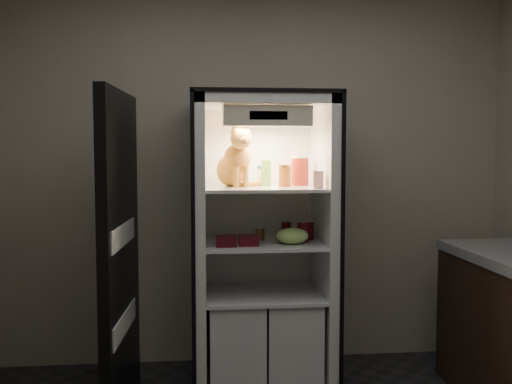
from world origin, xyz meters
TOP-DOWN VIEW (x-y plane):
  - room_shell at (0.00, 0.00)m, footprint 3.60×3.60m
  - refrigerator at (0.00, 1.38)m, footprint 0.90×0.72m
  - fridge_door at (-0.85, 1.00)m, footprint 0.11×0.87m
  - tabby_cat at (-0.17, 1.36)m, footprint 0.36×0.40m
  - parmesan_shaker at (0.03, 1.38)m, footprint 0.06×0.06m
  - mayo_tub at (0.02, 1.47)m, footprint 0.09×0.09m
  - salsa_jar at (0.14, 1.29)m, footprint 0.08×0.08m
  - pepper_jar at (0.26, 1.42)m, footprint 0.12×0.12m
  - cream_carton at (0.31, 1.12)m, footprint 0.06×0.06m
  - soda_can_a at (0.17, 1.41)m, footprint 0.06×0.06m
  - soda_can_b at (0.31, 1.37)m, footprint 0.06×0.06m
  - soda_can_c at (0.25, 1.28)m, footprint 0.07×0.07m
  - condiment_jar at (-0.01, 1.39)m, footprint 0.06×0.06m
  - grape_bag at (0.17, 1.20)m, footprint 0.20×0.15m
  - berry_box_left at (-0.24, 1.16)m, footprint 0.12×0.12m
  - berry_box_right at (-0.10, 1.18)m, footprint 0.12×0.12m

SIDE VIEW (x-z plane):
  - refrigerator at x=0.00m, z-range -0.15..1.73m
  - fridge_door at x=-0.85m, z-range -0.01..1.84m
  - berry_box_right at x=-0.10m, z-range 0.94..1.00m
  - berry_box_left at x=-0.24m, z-range 0.94..1.00m
  - condiment_jar at x=-0.01m, z-range 0.94..1.03m
  - grape_bag at x=0.17m, z-range 0.94..1.04m
  - soda_can_a at x=0.17m, z-range 0.94..1.06m
  - soda_can_b at x=0.31m, z-range 0.94..1.06m
  - soda_can_c at x=0.25m, z-range 0.94..1.07m
  - cream_carton at x=0.31m, z-range 1.29..1.40m
  - mayo_tub at x=0.02m, z-range 1.29..1.42m
  - salsa_jar at x=0.14m, z-range 1.29..1.43m
  - parmesan_shaker at x=0.03m, z-range 1.29..1.46m
  - pepper_jar at x=0.26m, z-range 1.29..1.48m
  - tabby_cat at x=-0.17m, z-range 1.24..1.64m
  - room_shell at x=0.00m, z-range -0.18..3.42m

